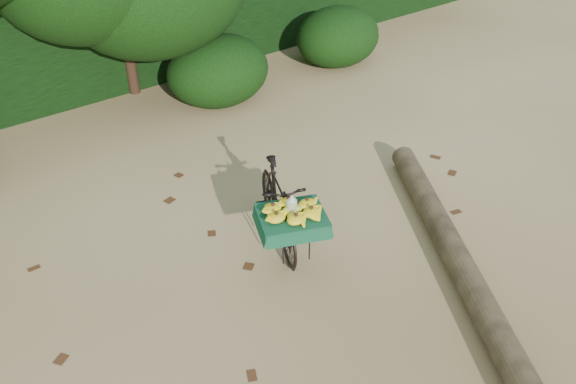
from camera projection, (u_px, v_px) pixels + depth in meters
ground at (313, 284)px, 6.39m from camera, size 80.00×80.00×0.00m
vendor_bicycle at (279, 206)px, 6.72m from camera, size 1.14×1.74×0.94m
fallen_log at (454, 253)px, 6.58m from camera, size 2.26×3.65×0.29m
hedge_backdrop at (75, 31)px, 10.02m from camera, size 26.00×1.80×1.80m
bush_clumps at (162, 90)px, 9.20m from camera, size 8.80×1.70×0.90m
leaf_litter at (276, 252)px, 6.82m from camera, size 7.00×7.30×0.01m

